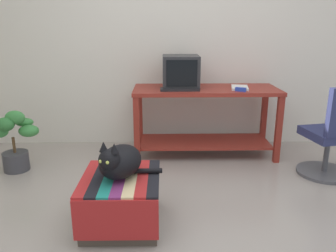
% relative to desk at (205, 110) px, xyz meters
% --- Properties ---
extents(ground_plane, '(14.00, 14.00, 0.00)m').
position_rel_desk_xyz_m(ground_plane, '(-0.35, -1.60, -0.52)').
color(ground_plane, '#9E9389').
extents(back_wall, '(8.00, 0.10, 2.60)m').
position_rel_desk_xyz_m(back_wall, '(-0.35, 0.45, 0.78)').
color(back_wall, silver).
rests_on(back_wall, ground_plane).
extents(desk, '(1.56, 0.62, 0.75)m').
position_rel_desk_xyz_m(desk, '(0.00, 0.00, 0.00)').
color(desk, maroon).
rests_on(desk, ground_plane).
extents(tv_monitor, '(0.39, 0.39, 0.34)m').
position_rel_desk_xyz_m(tv_monitor, '(-0.27, 0.03, 0.41)').
color(tv_monitor, '#28282B').
rests_on(tv_monitor, desk).
extents(keyboard, '(0.40, 0.16, 0.02)m').
position_rel_desk_xyz_m(keyboard, '(-0.29, -0.14, 0.25)').
color(keyboard, black).
rests_on(keyboard, desk).
extents(book, '(0.21, 0.30, 0.02)m').
position_rel_desk_xyz_m(book, '(0.36, -0.04, 0.25)').
color(book, white).
rests_on(book, desk).
extents(ottoman_with_blanket, '(0.55, 0.63, 0.37)m').
position_rel_desk_xyz_m(ottoman_with_blanket, '(-0.76, -1.41, -0.33)').
color(ottoman_with_blanket, '#4C4238').
rests_on(ottoman_with_blanket, ground_plane).
extents(cat, '(0.49, 0.44, 0.30)m').
position_rel_desk_xyz_m(cat, '(-0.76, -1.42, -0.02)').
color(cat, black).
rests_on(cat, ottoman_with_blanket).
extents(potted_plant, '(0.46, 0.33, 0.63)m').
position_rel_desk_xyz_m(potted_plant, '(-1.92, -0.44, -0.19)').
color(potted_plant, '#3D3D42').
rests_on(potted_plant, ground_plane).
extents(office_chair, '(0.52, 0.52, 0.89)m').
position_rel_desk_xyz_m(office_chair, '(1.13, -0.62, -0.13)').
color(office_chair, '#4C4C51').
rests_on(office_chair, ground_plane).
extents(stapler, '(0.11, 0.09, 0.04)m').
position_rel_desk_xyz_m(stapler, '(0.33, -0.20, 0.26)').
color(stapler, '#2342B7').
rests_on(stapler, desk).
extents(pen, '(0.14, 0.02, 0.01)m').
position_rel_desk_xyz_m(pen, '(0.38, 0.03, 0.24)').
color(pen, '#2351B2').
rests_on(pen, desk).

